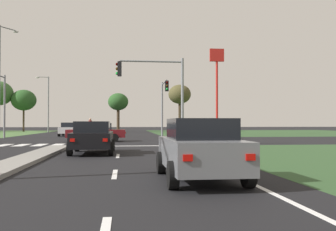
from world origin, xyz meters
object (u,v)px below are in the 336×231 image
object	(u,v)px
car_black_fifth	(93,137)
street_lamp_fourth	(47,101)
car_maroon_third	(97,132)
treeline_third	(24,100)
car_white_near	(69,129)
treeline_fifth	(180,95)
car_navy_fourth	(81,128)
traffic_signal_far_right	(164,98)
car_grey_second	(200,149)
traffic_signal_far_left	(0,94)
treeline_fourth	(118,102)
pedestrian_at_median	(90,125)
traffic_signal_near_right	(159,85)
street_lamp_third	(1,76)
fastfood_pole_sign	(217,72)

from	to	relation	value
car_black_fifth	street_lamp_fourth	world-z (taller)	street_lamp_fourth
car_maroon_third	treeline_third	world-z (taller)	treeline_third
car_white_near	treeline_fifth	distance (m)	24.86
car_navy_fourth	traffic_signal_far_right	world-z (taller)	traffic_signal_far_right
traffic_signal_far_right	street_lamp_fourth	distance (m)	30.20
treeline_fifth	car_maroon_third	bearing A→B (deg)	-109.77
car_white_near	car_black_fifth	bearing A→B (deg)	100.44
car_grey_second	traffic_signal_far_right	world-z (taller)	traffic_signal_far_right
traffic_signal_far_left	treeline_fourth	size ratio (longest dim) A/B	0.95
pedestrian_at_median	traffic_signal_far_left	bearing A→B (deg)	-112.43
traffic_signal_far_right	treeline_third	xyz separation A→B (m)	(-20.61, 30.01, 1.46)
car_maroon_third	car_navy_fourth	world-z (taller)	car_navy_fourth
car_black_fifth	traffic_signal_near_right	distance (m)	7.79
traffic_signal_far_left	street_lamp_third	bearing A→B (deg)	104.88
car_white_near	car_navy_fourth	size ratio (longest dim) A/B	1.09
car_grey_second	car_navy_fourth	distance (m)	46.70
street_lamp_fourth	treeline_fifth	distance (m)	21.35
car_white_near	treeline_fourth	xyz separation A→B (m)	(5.15, 19.44, 4.09)
car_black_fifth	traffic_signal_far_right	bearing A→B (deg)	73.21
traffic_signal_near_right	treeline_fourth	bearing A→B (deg)	94.73
car_navy_fourth	treeline_third	distance (m)	15.68
street_lamp_third	street_lamp_fourth	xyz separation A→B (m)	(-0.25, 23.78, -1.08)
traffic_signal_far_right	treeline_fifth	bearing A→B (deg)	78.24
street_lamp_third	street_lamp_fourth	bearing A→B (deg)	90.61
street_lamp_fourth	treeline_third	bearing A→B (deg)	137.19
street_lamp_third	pedestrian_at_median	distance (m)	9.96
car_maroon_third	treeline_fourth	xyz separation A→B (m)	(1.23, 32.26, 4.11)
street_lamp_fourth	fastfood_pole_sign	distance (m)	28.43
car_maroon_third	treeline_fifth	xyz separation A→B (m)	(11.38, 31.66, 5.40)
treeline_third	traffic_signal_far_left	bearing A→B (deg)	-79.73
treeline_third	treeline_fifth	size ratio (longest dim) A/B	0.90
street_lamp_third	treeline_fifth	world-z (taller)	street_lamp_third
traffic_signal_far_left	traffic_signal_near_right	world-z (taller)	traffic_signal_far_left
car_navy_fourth	street_lamp_third	distance (m)	19.16
traffic_signal_far_left	treeline_third	distance (m)	30.35
pedestrian_at_median	car_white_near	bearing A→B (deg)	173.56
pedestrian_at_median	treeline_fifth	bearing A→B (deg)	96.17
car_navy_fourth	treeline_fifth	world-z (taller)	treeline_fifth
street_lamp_fourth	fastfood_pole_sign	world-z (taller)	fastfood_pole_sign
car_white_near	traffic_signal_near_right	xyz separation A→B (m)	(8.31, -18.72, 3.17)
pedestrian_at_median	car_navy_fourth	bearing A→B (deg)	137.32
traffic_signal_far_right	street_lamp_third	xyz separation A→B (m)	(-15.65, 1.87, 2.18)
car_maroon_third	car_navy_fourth	bearing A→B (deg)	9.11
car_navy_fourth	traffic_signal_far_left	world-z (taller)	traffic_signal_far_left
car_grey_second	street_lamp_third	xyz separation A→B (m)	(-13.75, 28.46, 5.19)
car_white_near	traffic_signal_near_right	world-z (taller)	traffic_signal_near_right
car_navy_fourth	traffic_signal_far_left	distance (m)	20.21
traffic_signal_far_right	treeline_third	distance (m)	36.44
car_navy_fourth	pedestrian_at_median	bearing A→B (deg)	100.09
car_navy_fourth	traffic_signal_near_right	world-z (taller)	traffic_signal_near_right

